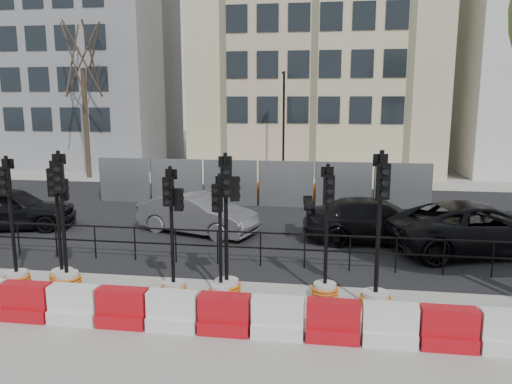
% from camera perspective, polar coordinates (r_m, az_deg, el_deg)
% --- Properties ---
extents(ground, '(120.00, 120.00, 0.00)m').
position_cam_1_polar(ground, '(12.97, -5.57, -10.01)').
color(ground, '#51514C').
rests_on(ground, ground).
extents(sidewalk_near, '(40.00, 6.00, 0.02)m').
position_cam_1_polar(sidewalk_near, '(10.32, -9.76, -15.66)').
color(sidewalk_near, gray).
rests_on(sidewalk_near, ground).
extents(road, '(40.00, 14.00, 0.03)m').
position_cam_1_polar(road, '(19.54, -0.60, -2.86)').
color(road, black).
rests_on(road, ground).
extents(sidewalk_far, '(40.00, 4.00, 0.02)m').
position_cam_1_polar(sidewalk_far, '(28.29, 2.28, 1.31)').
color(sidewalk_far, gray).
rests_on(sidewalk_far, ground).
extents(building_grey, '(11.00, 9.06, 14.00)m').
position_cam_1_polar(building_grey, '(37.88, -18.76, 13.71)').
color(building_grey, gray).
rests_on(building_grey, ground).
extents(building_cream, '(15.00, 10.06, 18.00)m').
position_cam_1_polar(building_cream, '(34.06, 7.08, 17.98)').
color(building_cream, beige).
rests_on(building_cream, ground).
extents(kerb_railing, '(18.00, 0.04, 1.00)m').
position_cam_1_polar(kerb_railing, '(13.86, -4.42, -5.64)').
color(kerb_railing, black).
rests_on(kerb_railing, ground).
extents(heras_fencing, '(14.33, 1.72, 2.00)m').
position_cam_1_polar(heras_fencing, '(22.11, 2.02, 0.41)').
color(heras_fencing, gray).
rests_on(heras_fencing, ground).
extents(lamp_post_far, '(0.12, 0.56, 6.00)m').
position_cam_1_polar(lamp_post_far, '(26.90, 3.16, 7.71)').
color(lamp_post_far, black).
rests_on(lamp_post_far, ground).
extents(tree_bare_far, '(2.00, 2.00, 9.00)m').
position_cam_1_polar(tree_bare_far, '(30.73, -19.23, 13.91)').
color(tree_bare_far, '#473828').
rests_on(tree_bare_far, ground).
extents(barrier_row, '(15.70, 0.50, 0.80)m').
position_cam_1_polar(barrier_row, '(10.34, -9.47, -13.42)').
color(barrier_row, red).
rests_on(barrier_row, ground).
extents(traffic_signal_a, '(0.64, 0.64, 3.24)m').
position_cam_1_polar(traffic_signal_a, '(13.59, -25.84, -7.10)').
color(traffic_signal_a, '#BBBBB7').
rests_on(traffic_signal_a, ground).
extents(traffic_signal_b, '(0.63, 0.63, 3.18)m').
position_cam_1_polar(traffic_signal_b, '(13.27, -21.39, -6.77)').
color(traffic_signal_b, '#BBBBB7').
rests_on(traffic_signal_b, ground).
extents(traffic_signal_c, '(0.66, 0.66, 3.37)m').
position_cam_1_polar(traffic_signal_c, '(12.98, -20.92, -7.40)').
color(traffic_signal_c, '#BBBBB7').
rests_on(traffic_signal_c, ground).
extents(traffic_signal_d, '(0.61, 0.61, 3.08)m').
position_cam_1_polar(traffic_signal_d, '(11.76, -9.44, -8.48)').
color(traffic_signal_d, '#BBBBB7').
rests_on(traffic_signal_d, ground).
extents(traffic_signal_e, '(0.58, 0.58, 2.93)m').
position_cam_1_polar(traffic_signal_e, '(11.56, -4.08, -9.37)').
color(traffic_signal_e, '#BBBBB7').
rests_on(traffic_signal_e, ground).
extents(traffic_signal_f, '(0.66, 0.66, 3.37)m').
position_cam_1_polar(traffic_signal_f, '(11.66, -3.32, -8.16)').
color(traffic_signal_f, '#BBBBB7').
rests_on(traffic_signal_f, ground).
extents(traffic_signal_g, '(0.62, 0.62, 3.15)m').
position_cam_1_polar(traffic_signal_g, '(11.65, 7.94, -9.06)').
color(traffic_signal_g, '#BBBBB7').
rests_on(traffic_signal_g, ground).
extents(traffic_signal_h, '(0.69, 0.69, 3.51)m').
position_cam_1_polar(traffic_signal_h, '(11.23, 13.60, -9.62)').
color(traffic_signal_h, '#BBBBB7').
rests_on(traffic_signal_h, ground).
extents(car_a, '(3.95, 5.31, 1.51)m').
position_cam_1_polar(car_a, '(19.64, -26.35, -1.68)').
color(car_a, black).
rests_on(car_a, ground).
extents(car_b, '(3.97, 5.08, 1.39)m').
position_cam_1_polar(car_b, '(17.17, -6.71, -2.48)').
color(car_b, '#545459').
rests_on(car_b, ground).
extents(car_c, '(2.60, 5.07, 1.40)m').
position_cam_1_polar(car_c, '(16.53, 13.74, -3.21)').
color(car_c, black).
rests_on(car_c, ground).
extents(car_d, '(5.43, 6.85, 1.53)m').
position_cam_1_polar(car_d, '(16.34, 24.14, -3.76)').
color(car_d, black).
rests_on(car_d, ground).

